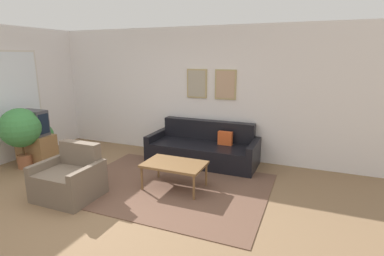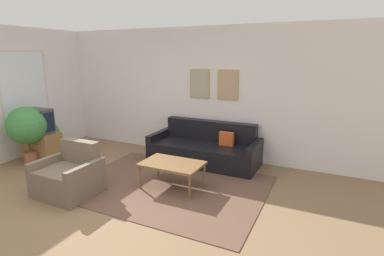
% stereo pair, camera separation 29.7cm
% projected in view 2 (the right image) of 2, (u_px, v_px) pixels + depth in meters
% --- Properties ---
extents(ground_plane, '(16.00, 16.00, 0.00)m').
position_uv_depth(ground_plane, '(93.00, 208.00, 4.28)').
color(ground_plane, '#846647').
extents(area_rug, '(3.18, 2.33, 0.01)m').
position_uv_depth(area_rug, '(168.00, 186.00, 4.99)').
color(area_rug, brown).
rests_on(area_rug, ground_plane).
extents(wall_back, '(8.00, 0.09, 2.70)m').
position_uv_depth(wall_back, '(184.00, 92.00, 6.49)').
color(wall_back, silver).
rests_on(wall_back, ground_plane).
extents(couch, '(2.18, 0.90, 0.81)m').
position_uv_depth(couch, '(205.00, 149.00, 6.04)').
color(couch, black).
rests_on(couch, ground_plane).
extents(coffee_table, '(0.98, 0.63, 0.43)m').
position_uv_depth(coffee_table, '(172.00, 165.00, 4.84)').
color(coffee_table, brown).
rests_on(coffee_table, ground_plane).
extents(tv_stand, '(0.72, 0.42, 0.58)m').
position_uv_depth(tv_stand, '(43.00, 146.00, 6.21)').
color(tv_stand, olive).
rests_on(tv_stand, ground_plane).
extents(tv, '(0.56, 0.28, 0.50)m').
position_uv_depth(tv, '(40.00, 121.00, 6.08)').
color(tv, '#424247').
rests_on(tv, tv_stand).
extents(armchair, '(0.87, 0.76, 0.80)m').
position_uv_depth(armchair, '(69.00, 177.00, 4.67)').
color(armchair, '#6B5B4C').
rests_on(armchair, ground_plane).
extents(potted_plant_tall, '(0.74, 0.74, 1.17)m').
position_uv_depth(potted_plant_tall, '(27.00, 127.00, 5.83)').
color(potted_plant_tall, '#935638').
rests_on(potted_plant_tall, ground_plane).
extents(potted_plant_by_window, '(0.36, 0.36, 0.64)m').
position_uv_depth(potted_plant_by_window, '(50.00, 138.00, 6.53)').
color(potted_plant_by_window, beige).
rests_on(potted_plant_by_window, ground_plane).
extents(potted_plant_small, '(0.49, 0.49, 0.75)m').
position_uv_depth(potted_plant_small, '(48.00, 134.00, 6.42)').
color(potted_plant_small, beige).
rests_on(potted_plant_small, ground_plane).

